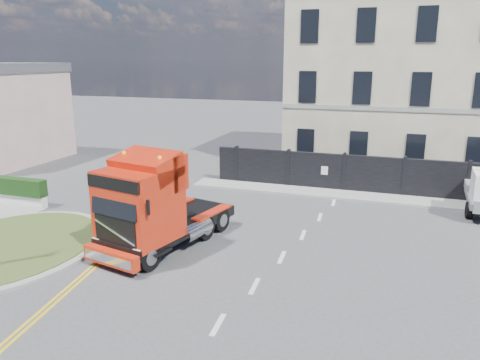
% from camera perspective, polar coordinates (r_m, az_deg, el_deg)
% --- Properties ---
extents(ground, '(120.00, 120.00, 0.00)m').
position_cam_1_polar(ground, '(18.17, -3.74, -7.69)').
color(ground, '#424244').
rests_on(ground, ground).
extents(traffic_island, '(6.80, 6.80, 0.17)m').
position_cam_1_polar(traffic_island, '(19.62, -26.78, -7.34)').
color(traffic_island, gray).
rests_on(traffic_island, ground).
extents(hoarding_fence, '(18.80, 0.25, 2.00)m').
position_cam_1_polar(hoarding_fence, '(25.21, 18.29, 0.35)').
color(hoarding_fence, black).
rests_on(hoarding_fence, ground).
extents(georgian_building, '(12.30, 10.30, 12.80)m').
position_cam_1_polar(georgian_building, '(32.04, 18.20, 11.91)').
color(georgian_building, beige).
rests_on(georgian_building, ground).
extents(pavement_far, '(20.00, 1.60, 0.12)m').
position_cam_1_polar(pavement_far, '(24.59, 16.80, -2.15)').
color(pavement_far, gray).
rests_on(pavement_far, ground).
extents(truck, '(3.53, 6.43, 3.64)m').
position_cam_1_polar(truck, '(17.19, -10.79, -3.46)').
color(truck, black).
rests_on(truck, ground).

